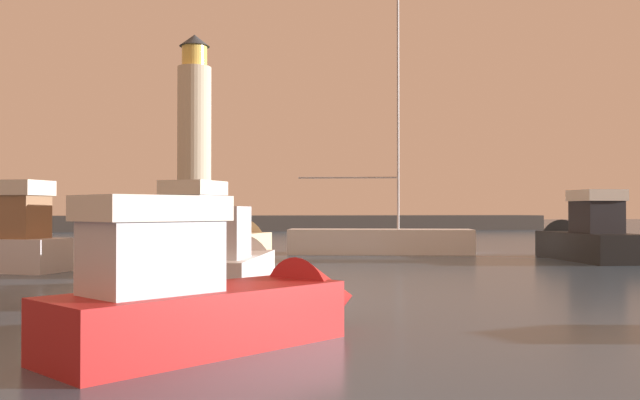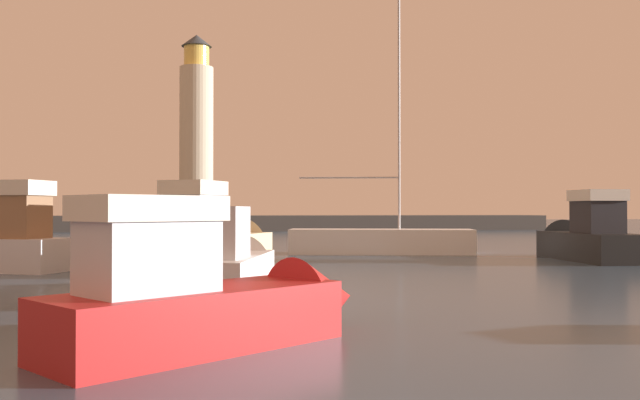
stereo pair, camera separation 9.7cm
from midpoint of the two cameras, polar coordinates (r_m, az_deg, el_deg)
ground_plane at (r=37.80m, az=-5.60°, el=-4.09°), size 220.00×220.00×0.00m
breakwater at (r=72.93m, az=-7.54°, el=-1.89°), size 67.93×6.33×1.57m
lighthouse at (r=73.35m, az=-10.07°, el=5.69°), size 3.46×3.46×18.77m
motorboat_0 at (r=18.33m, az=-7.43°, el=-5.32°), size 3.41×6.57×2.61m
motorboat_3 at (r=11.33m, az=-7.47°, el=-7.99°), size 5.78×4.87×2.66m
motorboat_5 at (r=32.78m, az=20.60°, el=-2.98°), size 2.59×7.58×3.41m
motorboat_6 at (r=26.35m, az=-8.05°, el=-3.55°), size 5.93×8.15×3.63m
sailboat_moored at (r=34.48m, az=5.11°, el=-3.29°), size 9.29×4.33×15.42m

